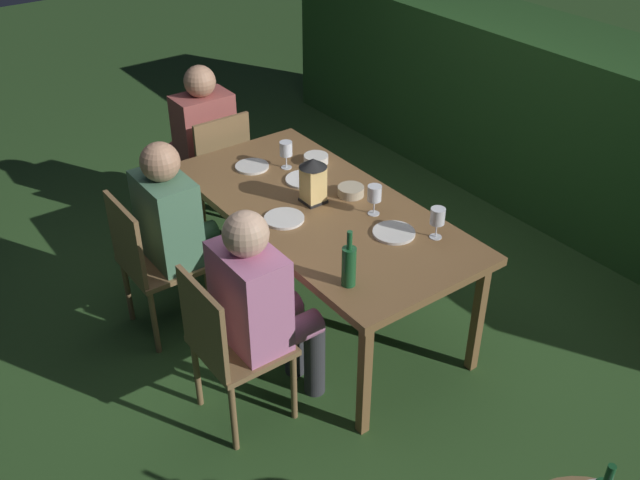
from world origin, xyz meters
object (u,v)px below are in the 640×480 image
(chair_side_left_a, at_px, (150,260))
(plate_a, at_px, (284,219))
(wine_glass_a, at_px, (437,218))
(lantern_centerpiece, at_px, (313,178))
(plate_b, at_px, (252,166))
(plate_c, at_px, (394,233))
(plate_d, at_px, (305,179))
(chair_head_near, at_px, (217,166))
(person_in_rust, at_px, (201,135))
(green_bottle_on_table, at_px, (349,265))
(person_in_green, at_px, (180,225))
(bowl_olives, at_px, (316,159))
(dining_table, at_px, (320,215))
(person_in_pink, at_px, (262,302))
(wine_glass_c, at_px, (286,150))
(wine_glass_b, at_px, (374,195))
(bowl_bread, at_px, (351,191))
(chair_side_left_b, at_px, (228,343))

(chair_side_left_a, height_order, plate_a, chair_side_left_a)
(chair_side_left_a, bearing_deg, wine_glass_a, 47.99)
(lantern_centerpiece, bearing_deg, plate_b, -173.94)
(plate_c, distance_m, plate_d, 0.74)
(chair_head_near, relative_size, plate_b, 4.29)
(person_in_rust, bearing_deg, chair_side_left_a, -41.19)
(lantern_centerpiece, height_order, green_bottle_on_table, green_bottle_on_table)
(person_in_green, bearing_deg, plate_c, 42.11)
(chair_head_near, xyz_separation_m, bowl_olives, (0.75, 0.29, 0.27))
(chair_head_near, bearing_deg, plate_d, 6.55)
(dining_table, xyz_separation_m, plate_d, (-0.29, 0.10, 0.06))
(plate_b, bearing_deg, person_in_pink, -29.56)
(dining_table, relative_size, person_in_green, 1.64)
(person_in_pink, distance_m, plate_d, 1.04)
(plate_c, bearing_deg, chair_side_left_a, -131.56)
(dining_table, height_order, wine_glass_c, wine_glass_c)
(green_bottle_on_table, distance_m, plate_c, 0.51)
(person_in_rust, relative_size, plate_c, 5.20)
(green_bottle_on_table, relative_size, wine_glass_a, 1.72)
(person_in_pink, xyz_separation_m, wine_glass_b, (-0.19, 0.83, 0.21))
(plate_b, distance_m, bowl_bread, 0.67)
(lantern_centerpiece, relative_size, plate_b, 1.31)
(wine_glass_a, distance_m, plate_b, 1.27)
(person_in_pink, bearing_deg, green_bottle_on_table, 55.78)
(chair_head_near, bearing_deg, dining_table, 0.00)
(green_bottle_on_table, bearing_deg, person_in_pink, -124.22)
(person_in_green, xyz_separation_m, green_bottle_on_table, (1.08, 0.33, 0.20))
(lantern_centerpiece, bearing_deg, chair_side_left_a, -113.20)
(chair_head_near, distance_m, lantern_centerpiece, 1.19)
(wine_glass_c, xyz_separation_m, bowl_bread, (0.49, 0.11, -0.09))
(chair_side_left_a, xyz_separation_m, chair_side_left_b, (0.85, 0.00, 0.00))
(dining_table, height_order, bowl_bread, bowl_bread)
(chair_head_near, relative_size, bowl_olives, 5.84)
(person_in_green, bearing_deg, wine_glass_b, 51.75)
(wine_glass_a, relative_size, wine_glass_c, 1.00)
(person_in_rust, distance_m, wine_glass_c, 0.93)
(plate_c, bearing_deg, chair_side_left_b, -91.42)
(chair_side_left_b, relative_size, person_in_pink, 0.76)
(green_bottle_on_table, bearing_deg, lantern_centerpiece, 156.43)
(chair_side_left_b, relative_size, plate_b, 4.29)
(bowl_olives, distance_m, bowl_bread, 0.44)
(chair_side_left_b, xyz_separation_m, person_in_pink, (-0.00, 0.20, 0.15))
(chair_head_near, xyz_separation_m, green_bottle_on_table, (1.84, -0.31, 0.36))
(person_in_rust, relative_size, plate_d, 5.04)
(dining_table, bearing_deg, wine_glass_c, 167.59)
(wine_glass_a, relative_size, wine_glass_b, 1.00)
(wine_glass_b, height_order, plate_b, wine_glass_b)
(chair_side_left_a, bearing_deg, person_in_green, 90.00)
(chair_side_left_b, bearing_deg, plate_c, 88.58)
(lantern_centerpiece, xyz_separation_m, wine_glass_b, (0.30, 0.19, -0.03))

